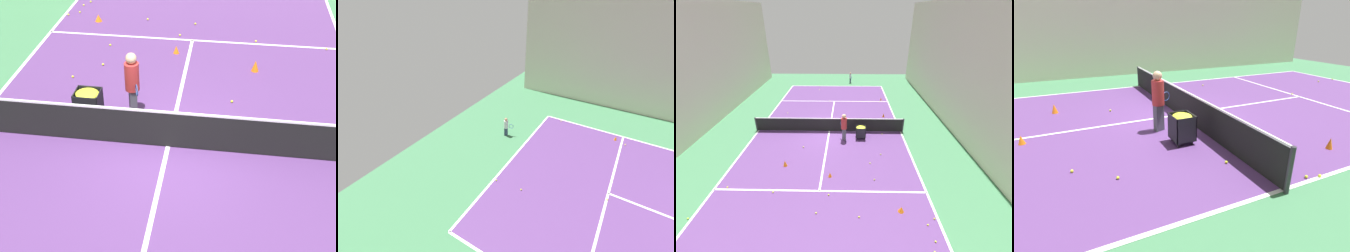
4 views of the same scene
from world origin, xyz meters
The scene contains 23 objects.
ground_plane centered at (0.00, 0.00, 0.00)m, with size 32.29×32.29×0.00m, color #3D754C.
court_playing_area centered at (0.00, 0.00, 0.00)m, with size 9.91×21.31×0.00m.
line_sideline_left centered at (-4.96, 0.00, 0.01)m, with size 0.10×21.31×0.00m, color white.
line_sideline_right centered at (4.96, 0.00, 0.01)m, with size 0.10×21.31×0.00m, color white.
line_service_near centered at (0.00, -5.86, 0.01)m, with size 9.91×0.10×0.00m, color white.
line_centre_service centered at (0.00, 0.00, 0.01)m, with size 0.10×11.72×0.00m, color white.
hall_enclosure_right centered at (8.52, 0.00, 4.15)m, with size 0.15×28.59×8.30m.
tennis_net centered at (0.00, 0.00, 0.51)m, with size 10.21×0.10×0.99m.
coach_at_net centered at (-1.04, 1.13, 1.03)m, with size 0.47×0.69×1.80m.
ball_cart centered at (-2.13, 0.86, 0.59)m, with size 0.63×0.57×0.83m.
training_cone_0 centered at (-0.42, 4.84, 0.13)m, with size 0.19×0.19×0.25m, color orange.
training_cone_1 centered at (2.06, 4.00, 0.17)m, with size 0.22×0.22×0.34m, color orange.
training_cone_2 centered at (-4.09, -2.46, 0.16)m, with size 0.17×0.17×0.31m, color orange.
tennis_ball_1 centered at (-3.22, 2.85, 0.04)m, with size 0.07×0.07×0.07m, color yellow.
tennis_ball_5 centered at (0.41, -5.84, 0.04)m, with size 0.07×0.07×0.07m, color yellow.
tennis_ball_6 centered at (3.66, -3.00, 0.04)m, with size 0.07×0.07×0.07m, color yellow.
tennis_ball_7 centered at (-3.62, 0.41, 0.04)m, with size 0.07×0.07×0.07m, color yellow.
tennis_ball_8 centered at (1.81, -9.26, 0.04)m, with size 0.07×0.07×0.07m, color yellow.
tennis_ball_10 centered at (1.90, -10.52, 0.04)m, with size 0.07×0.07×0.07m, color yellow.
tennis_ball_12 centered at (-4.84, -0.78, 0.04)m, with size 0.07×0.07×0.07m, color yellow.
tennis_ball_14 centered at (-2.53, 3.70, 0.04)m, with size 0.07×0.07×0.07m, color yellow.
tennis_ball_24 centered at (-4.94, -1.07, 0.04)m, with size 0.07×0.07×0.07m, color yellow.
tennis_ball_25 centered at (1.43, 2.14, 0.04)m, with size 0.07×0.07×0.07m, color yellow.
Camera 4 is at (-8.05, 3.59, 3.07)m, focal length 28.00 mm.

